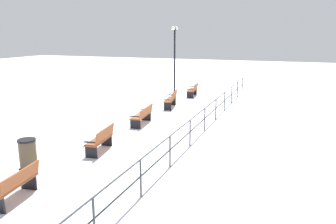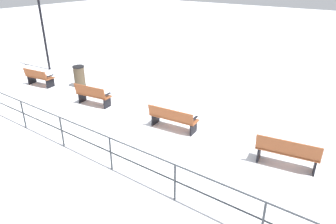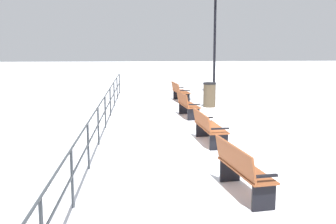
{
  "view_description": "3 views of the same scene",
  "coord_description": "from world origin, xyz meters",
  "px_view_note": "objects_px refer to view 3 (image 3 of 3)",
  "views": [
    {
      "loc": [
        -6.25,
        13.41,
        4.01
      ],
      "look_at": [
        -1.45,
        0.65,
        0.85
      ],
      "focal_mm": 35.97,
      "sensor_mm": 36.0,
      "label": 1
    },
    {
      "loc": [
        -7.7,
        -5.44,
        5.02
      ],
      "look_at": [
        -0.86,
        -0.46,
        1.11
      ],
      "focal_mm": 33.18,
      "sensor_mm": 36.0,
      "label": 2
    },
    {
      "loc": [
        -1.69,
        -10.96,
        2.76
      ],
      "look_at": [
        -1.11,
        -1.34,
        1.08
      ],
      "focal_mm": 45.54,
      "sensor_mm": 36.0,
      "label": 3
    }
  ],
  "objects_px": {
    "bench_third": "(208,127)",
    "bench_second": "(241,168)",
    "bench_fifth": "(180,92)",
    "bench_fourth": "(187,104)",
    "trash_bin": "(209,95)",
    "lamppost_middle": "(215,26)"
  },
  "relations": [
    {
      "from": "bench_third",
      "to": "bench_fifth",
      "type": "height_order",
      "value": "bench_third"
    },
    {
      "from": "lamppost_middle",
      "to": "trash_bin",
      "type": "bearing_deg",
      "value": -102.33
    },
    {
      "from": "bench_fifth",
      "to": "bench_fourth",
      "type": "bearing_deg",
      "value": -99.03
    },
    {
      "from": "bench_fourth",
      "to": "bench_second",
      "type": "bearing_deg",
      "value": -96.78
    },
    {
      "from": "bench_second",
      "to": "bench_third",
      "type": "height_order",
      "value": "bench_second"
    },
    {
      "from": "bench_fifth",
      "to": "trash_bin",
      "type": "bearing_deg",
      "value": -63.95
    },
    {
      "from": "bench_second",
      "to": "bench_fourth",
      "type": "bearing_deg",
      "value": 81.55
    },
    {
      "from": "bench_fourth",
      "to": "trash_bin",
      "type": "relative_size",
      "value": 1.57
    },
    {
      "from": "bench_third",
      "to": "lamppost_middle",
      "type": "height_order",
      "value": "lamppost_middle"
    },
    {
      "from": "bench_third",
      "to": "bench_second",
      "type": "bearing_deg",
      "value": -95.85
    },
    {
      "from": "bench_fourth",
      "to": "lamppost_middle",
      "type": "height_order",
      "value": "lamppost_middle"
    },
    {
      "from": "bench_fifth",
      "to": "lamppost_middle",
      "type": "bearing_deg",
      "value": 38.38
    },
    {
      "from": "bench_second",
      "to": "bench_fifth",
      "type": "height_order",
      "value": "bench_second"
    },
    {
      "from": "bench_third",
      "to": "lamppost_middle",
      "type": "xyz_separation_m",
      "value": [
        1.75,
        9.54,
        2.88
      ]
    },
    {
      "from": "trash_bin",
      "to": "bench_second",
      "type": "bearing_deg",
      "value": -95.65
    },
    {
      "from": "bench_fifth",
      "to": "trash_bin",
      "type": "height_order",
      "value": "trash_bin"
    },
    {
      "from": "bench_second",
      "to": "trash_bin",
      "type": "bearing_deg",
      "value": 74.53
    },
    {
      "from": "bench_fourth",
      "to": "trash_bin",
      "type": "bearing_deg",
      "value": 54.27
    },
    {
      "from": "bench_second",
      "to": "bench_fourth",
      "type": "distance_m",
      "value": 7.63
    },
    {
      "from": "bench_third",
      "to": "bench_fifth",
      "type": "relative_size",
      "value": 1.17
    },
    {
      "from": "bench_second",
      "to": "bench_third",
      "type": "distance_m",
      "value": 3.82
    },
    {
      "from": "bench_third",
      "to": "bench_fifth",
      "type": "bearing_deg",
      "value": 84.81
    }
  ]
}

